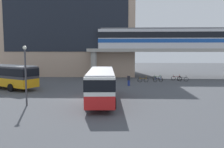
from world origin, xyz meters
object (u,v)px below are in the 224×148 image
object	(u,v)px
bicycle_green	(157,78)
bus_secondary	(4,74)
bus_main	(101,82)
bicycle_orange	(143,80)
bicycle_black	(183,79)
bicycle_blue	(158,80)
train	(160,38)
pedestrian_walking_across	(129,80)
bicycle_red	(176,78)
station_building	(73,32)

from	to	relation	value
bicycle_green	bus_secondary	bearing A→B (deg)	-156.12
bus_main	bicycle_orange	size ratio (longest dim) A/B	6.27
bus_main	bicycle_black	size ratio (longest dim) A/B	6.45
bicycle_green	bicycle_blue	size ratio (longest dim) A/B	1.04
bus_secondary	bicycle_black	world-z (taller)	bus_secondary
train	pedestrian_walking_across	bearing A→B (deg)	-120.10
bicycle_black	bicycle_red	world-z (taller)	same
bicycle_green	bicycle_black	bearing A→B (deg)	-21.24
bicycle_orange	bicycle_blue	bearing A→B (deg)	11.60
station_building	bicycle_orange	xyz separation A→B (m)	(14.24, -13.55, -8.75)
station_building	bicycle_black	bearing A→B (deg)	-29.92
bicycle_orange	bus_secondary	bearing A→B (deg)	-160.60
bicycle_orange	bus_main	bearing A→B (deg)	-110.96
train	pedestrian_walking_across	world-z (taller)	train
bicycle_blue	bicycle_orange	bearing A→B (deg)	-168.40
bicycle_black	bicycle_green	bearing A→B (deg)	158.76
train	bicycle_blue	bearing A→B (deg)	-101.49
station_building	bicycle_blue	bearing A→B (deg)	-37.87
bicycle_black	bicycle_orange	world-z (taller)	same
bicycle_orange	bicycle_green	size ratio (longest dim) A/B	1.01
bicycle_red	bicycle_blue	bearing A→B (deg)	-147.64
station_building	bus_secondary	distance (m)	22.32
station_building	pedestrian_walking_across	size ratio (longest dim) A/B	15.93
train	bicycle_blue	size ratio (longest dim) A/B	13.81
bicycle_black	bus_main	bearing A→B (deg)	-127.73
bicycle_red	pedestrian_walking_across	distance (m)	10.82
pedestrian_walking_across	bicycle_red	bearing A→B (deg)	38.18
train	bicycle_orange	distance (m)	10.60
bicycle_blue	pedestrian_walking_across	bearing A→B (deg)	-138.19
station_building	bus_secondary	size ratio (longest dim) A/B	2.43
pedestrian_walking_across	train	bearing A→B (deg)	59.90
station_building	bicycle_green	xyz separation A→B (m)	(17.02, -10.55, -8.75)
bicycle_black	pedestrian_walking_across	size ratio (longest dim) A/B	1.04
bicycle_red	bicycle_green	bearing A→B (deg)	175.57
train	bicycle_red	world-z (taller)	train
bus_main	bus_secondary	distance (m)	15.99
bicycle_black	bus_secondary	bearing A→B (deg)	-162.48
bus_secondary	bicycle_black	size ratio (longest dim) A/B	6.30
train	pedestrian_walking_across	distance (m)	14.17
bus_secondary	bicycle_blue	distance (m)	23.40
station_building	bus_secondary	world-z (taller)	station_building
bus_secondary	bicycle_blue	xyz separation A→B (m)	(22.14, 7.43, -1.63)
station_building	bicycle_black	size ratio (longest dim) A/B	15.31
train	bicycle_green	bearing A→B (deg)	-105.00
bicycle_orange	bicycle_blue	world-z (taller)	same
station_building	bicycle_orange	distance (m)	21.52
bicycle_black	train	bearing A→B (deg)	118.82
bicycle_red	bicycle_orange	size ratio (longest dim) A/B	1.00
bus_secondary	bicycle_orange	world-z (taller)	bus_secondary
bicycle_red	pedestrian_walking_across	bearing A→B (deg)	-141.82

